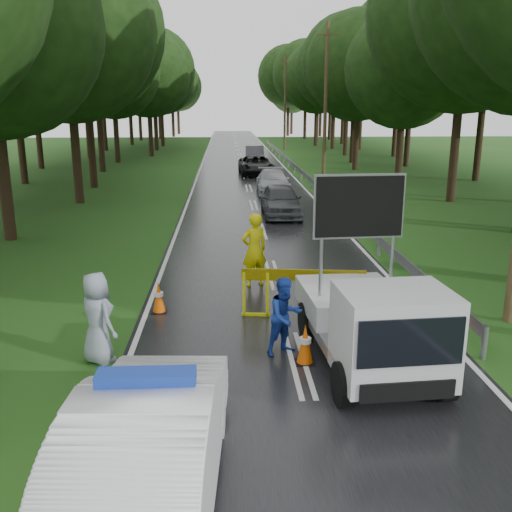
{
  "coord_description": "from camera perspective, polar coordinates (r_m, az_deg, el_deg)",
  "views": [
    {
      "loc": [
        -1.38,
        -10.2,
        4.92
      ],
      "look_at": [
        -0.66,
        3.36,
        1.3
      ],
      "focal_mm": 40.0,
      "sensor_mm": 36.0,
      "label": 1
    }
  ],
  "objects": [
    {
      "name": "ground",
      "position": [
        11.41,
        4.26,
        -10.67
      ],
      "size": [
        160.0,
        160.0,
        0.0
      ],
      "primitive_type": "plane",
      "color": "#1D4B15",
      "rests_on": "ground"
    },
    {
      "name": "road",
      "position": [
        40.52,
        -1.08,
        7.98
      ],
      "size": [
        7.0,
        140.0,
        0.02
      ],
      "primitive_type": "cube",
      "color": "black",
      "rests_on": "ground"
    },
    {
      "name": "guardrail",
      "position": [
        40.43,
        4.24,
        8.69
      ],
      "size": [
        0.12,
        60.06,
        0.7
      ],
      "color": "gray",
      "rests_on": "ground"
    },
    {
      "name": "utility_pole_mid",
      "position": [
        38.76,
        6.97,
        15.05
      ],
      "size": [
        1.4,
        0.24,
        10.0
      ],
      "color": "#4C3623",
      "rests_on": "ground"
    },
    {
      "name": "utility_pole_far",
      "position": [
        64.54,
        2.91,
        15.05
      ],
      "size": [
        1.4,
        0.24,
        10.0
      ],
      "color": "#4C3623",
      "rests_on": "ground"
    },
    {
      "name": "police_sedan",
      "position": [
        7.67,
        -10.58,
        -17.76
      ],
      "size": [
        2.0,
        5.0,
        1.78
      ],
      "rotation": [
        0.0,
        0.0,
        3.08
      ],
      "color": "white",
      "rests_on": "ground"
    },
    {
      "name": "work_truck",
      "position": [
        10.98,
        11.56,
        -6.49
      ],
      "size": [
        2.28,
        4.6,
        3.57
      ],
      "rotation": [
        0.0,
        0.0,
        0.07
      ],
      "color": "gray",
      "rests_on": "ground"
    },
    {
      "name": "barrier",
      "position": [
        13.39,
        4.75,
        -2.56
      ],
      "size": [
        2.89,
        0.41,
        1.2
      ],
      "rotation": [
        0.0,
        0.0,
        -0.12
      ],
      "color": "#DCE50C",
      "rests_on": "ground"
    },
    {
      "name": "officer",
      "position": [
        15.71,
        -0.18,
        0.6
      ],
      "size": [
        0.89,
        0.75,
        2.07
      ],
      "primitive_type": "imported",
      "rotation": [
        0.0,
        0.0,
        3.54
      ],
      "color": "yellow",
      "rests_on": "ground"
    },
    {
      "name": "civilian",
      "position": [
        11.52,
        2.96,
        -6.02
      ],
      "size": [
        0.98,
        0.92,
        1.61
      ],
      "primitive_type": "imported",
      "rotation": [
        0.0,
        0.0,
        0.52
      ],
      "color": "#18379C",
      "rests_on": "ground"
    },
    {
      "name": "bystander_right",
      "position": [
        11.52,
        -15.58,
        -6.0
      ],
      "size": [
        1.04,
        1.04,
        1.83
      ],
      "primitive_type": "imported",
      "rotation": [
        0.0,
        0.0,
        2.35
      ],
      "color": "gray",
      "rests_on": "ground"
    },
    {
      "name": "queue_car_first",
      "position": [
        25.88,
        2.5,
        5.58
      ],
      "size": [
        1.71,
        4.22,
        1.44
      ],
      "primitive_type": "imported",
      "rotation": [
        0.0,
        0.0,
        -0.0
      ],
      "color": "#3B3F42",
      "rests_on": "ground"
    },
    {
      "name": "queue_car_second",
      "position": [
        32.87,
        1.69,
        7.47
      ],
      "size": [
        1.91,
        4.51,
        1.3
      ],
      "primitive_type": "imported",
      "rotation": [
        0.0,
        0.0,
        -0.02
      ],
      "color": "#ABADB3",
      "rests_on": "ground"
    },
    {
      "name": "queue_car_third",
      "position": [
        41.32,
        -0.0,
        9.07
      ],
      "size": [
        2.5,
        5.07,
        1.38
      ],
      "primitive_type": "imported",
      "rotation": [
        0.0,
        0.0,
        0.04
      ],
      "color": "black",
      "rests_on": "ground"
    },
    {
      "name": "queue_car_fourth",
      "position": [
        49.46,
        -0.14,
        10.09
      ],
      "size": [
        1.72,
        4.52,
        1.47
      ],
      "primitive_type": "imported",
      "rotation": [
        0.0,
        0.0,
        -0.04
      ],
      "color": "#45464E",
      "rests_on": "ground"
    },
    {
      "name": "cone_near_left",
      "position": [
        7.98,
        -19.18,
        -20.76
      ],
      "size": [
        0.37,
        0.37,
        0.77
      ],
      "color": "black",
      "rests_on": "ground"
    },
    {
      "name": "cone_center",
      "position": [
        11.26,
        4.93,
        -8.82
      ],
      "size": [
        0.39,
        0.39,
        0.82
      ],
      "color": "black",
      "rests_on": "ground"
    },
    {
      "name": "cone_far",
      "position": [
        13.76,
        8.58,
        -4.54
      ],
      "size": [
        0.36,
        0.36,
        0.77
      ],
      "color": "black",
      "rests_on": "ground"
    },
    {
      "name": "cone_left_mid",
      "position": [
        14.06,
        -9.7,
        -4.13
      ],
      "size": [
        0.37,
        0.37,
        0.79
      ],
      "color": "black",
      "rests_on": "ground"
    },
    {
      "name": "cone_right",
      "position": [
        13.46,
        18.49,
        -5.54
      ],
      "size": [
        0.38,
        0.38,
        0.81
      ],
      "color": "black",
      "rests_on": "ground"
    }
  ]
}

